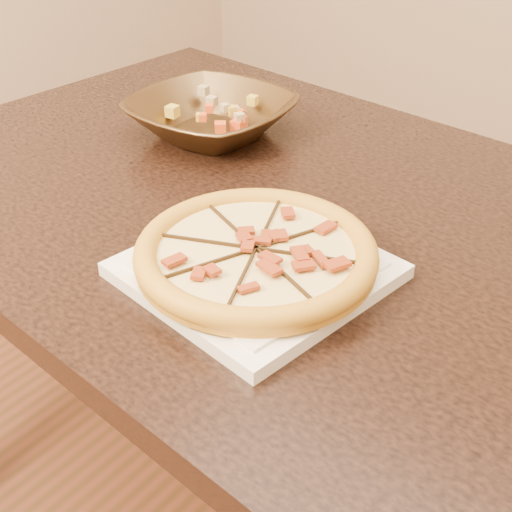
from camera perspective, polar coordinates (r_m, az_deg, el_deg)
The scene contains 5 objects.
dining_table at distance 1.09m, azimuth 2.01°, elevation -0.87°, with size 1.35×0.93×0.75m.
plate at distance 0.87m, azimuth -0.00°, elevation -1.08°, with size 0.31×0.31×0.02m.
pizza at distance 0.85m, azimuth -0.00°, elevation 0.22°, with size 0.29×0.29×0.03m.
bronze_bowl at distance 1.24m, azimuth -3.59°, elevation 11.04°, with size 0.26×0.26×0.06m, color brown.
mixed_dish at distance 1.22m, azimuth -3.76°, elevation 13.07°, with size 0.10×0.13×0.03m.
Camera 1 is at (0.38, -0.76, 1.25)m, focal length 50.00 mm.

